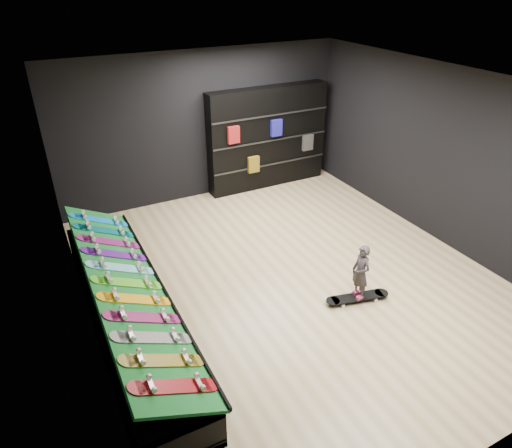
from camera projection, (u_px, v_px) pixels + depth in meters
name	position (u px, v px, depth m)	size (l,w,h in m)	color
floor	(289.00, 277.00, 7.30)	(6.00, 7.00, 0.01)	tan
ceiling	(298.00, 86.00, 5.82)	(6.00, 7.00, 0.01)	white
wall_back	(203.00, 126.00, 9.27)	(6.00, 0.02, 3.00)	black
wall_front	(509.00, 350.00, 3.86)	(6.00, 0.02, 3.00)	black
wall_left	(75.00, 243.00, 5.36)	(0.02, 7.00, 3.00)	black
wall_right	(444.00, 157.00, 7.76)	(0.02, 7.00, 3.00)	black
display_rack	(128.00, 313.00, 6.16)	(0.90, 4.50, 0.50)	black
turf_ramp	(127.00, 285.00, 5.95)	(1.00, 4.50, 0.04)	#0D571E
back_shelving	(268.00, 138.00, 9.89)	(2.72, 0.32, 2.18)	black
floor_skateboard	(357.00, 299.00, 6.75)	(0.98, 0.22, 0.09)	black
child	(360.00, 282.00, 6.60)	(0.20, 0.14, 0.52)	black
display_board_0	(175.00, 386.00, 4.47)	(0.98, 0.22, 0.09)	red
display_board_1	(163.00, 360.00, 4.77)	(0.98, 0.22, 0.09)	yellow
display_board_2	(153.00, 338.00, 5.06)	(0.98, 0.22, 0.09)	black
display_board_3	(144.00, 317.00, 5.35)	(0.98, 0.22, 0.09)	#E5198C
display_board_4	(135.00, 299.00, 5.65)	(0.98, 0.22, 0.09)	yellow
display_board_5	(128.00, 283.00, 5.94)	(0.98, 0.22, 0.09)	green
display_board_6	(121.00, 268.00, 6.24)	(0.98, 0.22, 0.09)	#0CB2E5
display_board_7	(115.00, 254.00, 6.53)	(0.98, 0.22, 0.09)	purple
display_board_8	(109.00, 242.00, 6.82)	(0.98, 0.22, 0.09)	#2626BF
display_board_9	(104.00, 230.00, 7.12)	(0.98, 0.22, 0.09)	#0C8C99
display_board_10	(100.00, 220.00, 7.41)	(0.98, 0.22, 0.09)	blue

